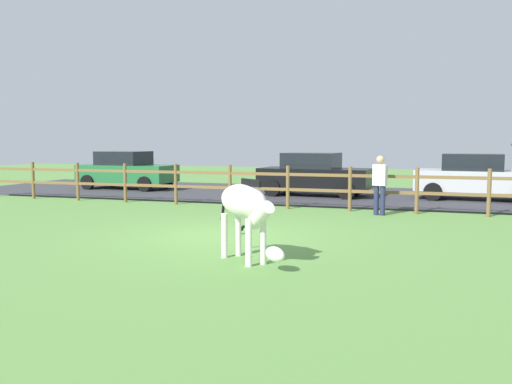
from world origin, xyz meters
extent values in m
plane|color=#5B8C42|center=(0.00, 0.00, 0.00)|extent=(60.00, 60.00, 0.00)
cube|color=#38383D|center=(0.00, 9.30, 0.03)|extent=(28.00, 7.40, 0.05)
cylinder|color=brown|center=(-9.14, 5.00, 0.65)|extent=(0.11, 0.11, 1.30)
cylinder|color=brown|center=(-7.28, 5.00, 0.65)|extent=(0.11, 0.11, 1.30)
cylinder|color=brown|center=(-5.41, 5.00, 0.65)|extent=(0.11, 0.11, 1.30)
cylinder|color=brown|center=(-3.55, 5.00, 0.65)|extent=(0.11, 0.11, 1.30)
cylinder|color=brown|center=(-1.69, 5.00, 0.65)|extent=(0.11, 0.11, 1.30)
cylinder|color=brown|center=(0.17, 5.00, 0.65)|extent=(0.11, 0.11, 1.30)
cylinder|color=brown|center=(2.03, 5.00, 0.65)|extent=(0.11, 0.11, 1.30)
cylinder|color=brown|center=(3.89, 5.00, 0.65)|extent=(0.11, 0.11, 1.30)
cylinder|color=brown|center=(5.76, 5.00, 0.65)|extent=(0.11, 0.11, 1.30)
cube|color=brown|center=(-0.76, 5.00, 0.58)|extent=(20.48, 0.06, 0.09)
cube|color=brown|center=(-0.76, 5.00, 1.04)|extent=(20.48, 0.06, 0.09)
ellipsoid|color=white|center=(1.28, -2.16, 1.03)|extent=(1.27, 1.15, 0.56)
cylinder|color=white|center=(1.68, -2.30, 0.39)|extent=(0.11, 0.11, 0.78)
cylinder|color=white|center=(1.51, -2.52, 0.39)|extent=(0.11, 0.11, 0.78)
cylinder|color=white|center=(1.06, -1.80, 0.39)|extent=(0.11, 0.11, 0.78)
cylinder|color=white|center=(0.88, -2.01, 0.39)|extent=(0.11, 0.11, 0.78)
cylinder|color=white|center=(1.69, -2.49, 0.84)|extent=(0.61, 0.56, 0.51)
ellipsoid|color=white|center=(2.02, -2.75, 0.28)|extent=(0.47, 0.43, 0.24)
cube|color=black|center=(1.48, -2.31, 1.35)|extent=(0.46, 0.38, 0.12)
cylinder|color=black|center=(0.76, -1.73, 0.88)|extent=(0.18, 0.16, 0.54)
cylinder|color=black|center=(0.32, 0.33, 0.03)|extent=(0.01, 0.01, 0.06)
cylinder|color=black|center=(0.32, 0.29, 0.03)|extent=(0.01, 0.01, 0.06)
ellipsoid|color=black|center=(0.32, 0.31, 0.12)|extent=(0.18, 0.10, 0.12)
sphere|color=black|center=(0.41, 0.31, 0.17)|extent=(0.07, 0.07, 0.07)
cube|color=#236B38|center=(-7.81, 9.04, 0.70)|extent=(4.06, 1.84, 0.70)
cube|color=black|center=(-7.96, 9.04, 1.33)|extent=(1.95, 1.63, 0.56)
cylinder|color=black|center=(-6.43, 9.84, 0.35)|extent=(0.61, 0.20, 0.60)
cylinder|color=black|center=(-6.49, 8.14, 0.35)|extent=(0.61, 0.20, 0.60)
cylinder|color=black|center=(-9.13, 9.94, 0.35)|extent=(0.61, 0.20, 0.60)
cylinder|color=black|center=(-9.19, 8.24, 0.35)|extent=(0.61, 0.20, 0.60)
cube|color=black|center=(0.23, 8.68, 0.70)|extent=(4.11, 1.99, 0.70)
cube|color=black|center=(0.08, 8.69, 1.33)|extent=(2.01, 1.70, 0.56)
cylinder|color=black|center=(1.64, 9.43, 0.35)|extent=(0.61, 0.22, 0.60)
cylinder|color=black|center=(1.51, 7.73, 0.35)|extent=(0.61, 0.22, 0.60)
cylinder|color=black|center=(-1.06, 9.63, 0.35)|extent=(0.61, 0.22, 0.60)
cylinder|color=black|center=(-1.18, 7.93, 0.35)|extent=(0.61, 0.22, 0.60)
cube|color=#B7BABF|center=(5.73, 9.00, 0.70)|extent=(4.13, 2.03, 0.70)
cube|color=black|center=(5.58, 9.01, 1.33)|extent=(2.03, 1.72, 0.56)
cylinder|color=black|center=(4.46, 9.96, 0.35)|extent=(0.61, 0.23, 0.60)
cylinder|color=black|center=(4.31, 8.26, 0.35)|extent=(0.61, 0.23, 0.60)
cylinder|color=#232847|center=(2.84, 4.44, 0.41)|extent=(0.14, 0.14, 0.82)
cylinder|color=#232847|center=(3.02, 4.39, 0.41)|extent=(0.14, 0.14, 0.82)
cube|color=silver|center=(2.93, 4.41, 1.11)|extent=(0.40, 0.30, 0.58)
sphere|color=tan|center=(2.93, 4.41, 1.53)|extent=(0.22, 0.22, 0.22)
camera|label=1|loc=(4.33, -10.75, 2.03)|focal=38.15mm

